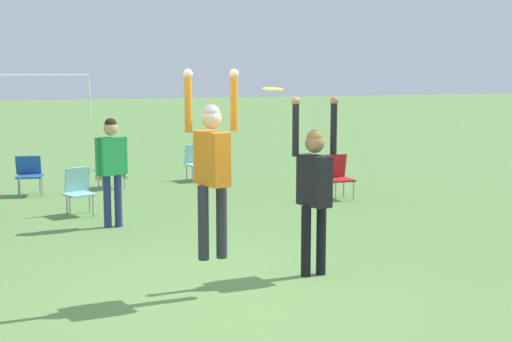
{
  "coord_description": "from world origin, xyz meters",
  "views": [
    {
      "loc": [
        -2.56,
        -7.21,
        2.45
      ],
      "look_at": [
        0.52,
        0.5,
        1.3
      ],
      "focal_mm": 50.0,
      "sensor_mm": 36.0,
      "label": 1
    }
  ],
  "objects_px": {
    "person_jumping": "(212,160)",
    "camping_chair_1": "(29,172)",
    "person_spectator_near": "(112,162)",
    "camping_chair_5": "(79,188)",
    "camping_chair_4": "(198,160)",
    "person_defending": "(314,182)",
    "frisbee": "(273,89)",
    "camping_chair_2": "(110,166)",
    "camping_chair_3": "(337,174)"
  },
  "relations": [
    {
      "from": "person_jumping",
      "to": "camping_chair_1",
      "type": "distance_m",
      "value": 7.78
    },
    {
      "from": "person_spectator_near",
      "to": "camping_chair_5",
      "type": "bearing_deg",
      "value": 91.12
    },
    {
      "from": "camping_chair_5",
      "to": "person_spectator_near",
      "type": "height_order",
      "value": "person_spectator_near"
    },
    {
      "from": "camping_chair_5",
      "to": "camping_chair_4",
      "type": "bearing_deg",
      "value": -154.78
    },
    {
      "from": "person_defending",
      "to": "camping_chair_5",
      "type": "relative_size",
      "value": 2.64
    },
    {
      "from": "frisbee",
      "to": "camping_chair_2",
      "type": "height_order",
      "value": "frisbee"
    },
    {
      "from": "camping_chair_1",
      "to": "camping_chair_2",
      "type": "distance_m",
      "value": 1.72
    },
    {
      "from": "frisbee",
      "to": "camping_chair_4",
      "type": "height_order",
      "value": "frisbee"
    },
    {
      "from": "person_defending",
      "to": "frisbee",
      "type": "xyz_separation_m",
      "value": [
        -0.61,
        -0.14,
        1.11
      ]
    },
    {
      "from": "person_jumping",
      "to": "camping_chair_4",
      "type": "height_order",
      "value": "person_jumping"
    },
    {
      "from": "camping_chair_3",
      "to": "camping_chair_4",
      "type": "xyz_separation_m",
      "value": [
        -1.83,
        3.31,
        -0.03
      ]
    },
    {
      "from": "person_jumping",
      "to": "camping_chair_2",
      "type": "relative_size",
      "value": 2.66
    },
    {
      "from": "camping_chair_4",
      "to": "camping_chair_5",
      "type": "distance_m",
      "value": 4.36
    },
    {
      "from": "camping_chair_1",
      "to": "camping_chair_4",
      "type": "xyz_separation_m",
      "value": [
        3.74,
        0.66,
        -0.0
      ]
    },
    {
      "from": "frisbee",
      "to": "camping_chair_5",
      "type": "height_order",
      "value": "frisbee"
    },
    {
      "from": "camping_chair_1",
      "to": "camping_chair_3",
      "type": "bearing_deg",
      "value": 166.48
    },
    {
      "from": "camping_chair_4",
      "to": "person_spectator_near",
      "type": "distance_m",
      "value": 5.12
    },
    {
      "from": "camping_chair_4",
      "to": "person_defending",
      "type": "bearing_deg",
      "value": 73.49
    },
    {
      "from": "camping_chair_5",
      "to": "person_spectator_near",
      "type": "bearing_deg",
      "value": 87.11
    },
    {
      "from": "person_defending",
      "to": "frisbee",
      "type": "relative_size",
      "value": 9.24
    },
    {
      "from": "camping_chair_4",
      "to": "person_spectator_near",
      "type": "xyz_separation_m",
      "value": [
        -2.73,
        -4.29,
        0.59
      ]
    },
    {
      "from": "person_defending",
      "to": "person_spectator_near",
      "type": "distance_m",
      "value": 4.05
    },
    {
      "from": "camping_chair_1",
      "to": "camping_chair_5",
      "type": "xyz_separation_m",
      "value": [
        0.64,
        -2.41,
        0.0
      ]
    },
    {
      "from": "person_spectator_near",
      "to": "person_defending",
      "type": "bearing_deg",
      "value": -79.91
    },
    {
      "from": "frisbee",
      "to": "camping_chair_3",
      "type": "relative_size",
      "value": 0.27
    },
    {
      "from": "person_jumping",
      "to": "person_defending",
      "type": "relative_size",
      "value": 0.95
    },
    {
      "from": "person_jumping",
      "to": "frisbee",
      "type": "bearing_deg",
      "value": -90.47
    },
    {
      "from": "frisbee",
      "to": "camping_chair_3",
      "type": "height_order",
      "value": "frisbee"
    },
    {
      "from": "person_jumping",
      "to": "person_defending",
      "type": "xyz_separation_m",
      "value": [
        1.39,
        0.31,
        -0.36
      ]
    },
    {
      "from": "camping_chair_3",
      "to": "frisbee",
      "type": "bearing_deg",
      "value": 56.74
    },
    {
      "from": "camping_chair_1",
      "to": "camping_chair_4",
      "type": "height_order",
      "value": "camping_chair_4"
    },
    {
      "from": "camping_chair_2",
      "to": "camping_chair_5",
      "type": "bearing_deg",
      "value": 47.71
    },
    {
      "from": "person_jumping",
      "to": "camping_chair_2",
      "type": "distance_m",
      "value": 8.01
    },
    {
      "from": "camping_chair_1",
      "to": "camping_chair_3",
      "type": "distance_m",
      "value": 6.17
    },
    {
      "from": "camping_chair_5",
      "to": "camping_chair_2",
      "type": "bearing_deg",
      "value": -130.32
    },
    {
      "from": "person_defending",
      "to": "frisbee",
      "type": "height_order",
      "value": "frisbee"
    },
    {
      "from": "camping_chair_1",
      "to": "camping_chair_2",
      "type": "relative_size",
      "value": 1.01
    },
    {
      "from": "camping_chair_3",
      "to": "person_spectator_near",
      "type": "xyz_separation_m",
      "value": [
        -4.56,
        -0.98,
        0.56
      ]
    },
    {
      "from": "camping_chair_3",
      "to": "person_spectator_near",
      "type": "bearing_deg",
      "value": 14.46
    },
    {
      "from": "person_jumping",
      "to": "frisbee",
      "type": "height_order",
      "value": "person_jumping"
    },
    {
      "from": "camping_chair_5",
      "to": "frisbee",
      "type": "bearing_deg",
      "value": 87.21
    },
    {
      "from": "person_jumping",
      "to": "camping_chair_3",
      "type": "height_order",
      "value": "person_jumping"
    },
    {
      "from": "camping_chair_4",
      "to": "person_spectator_near",
      "type": "bearing_deg",
      "value": 48.03
    },
    {
      "from": "person_jumping",
      "to": "camping_chair_5",
      "type": "distance_m",
      "value": 5.33
    },
    {
      "from": "camping_chair_4",
      "to": "camping_chair_5",
      "type": "height_order",
      "value": "camping_chair_5"
    },
    {
      "from": "camping_chair_2",
      "to": "camping_chair_5",
      "type": "relative_size",
      "value": 0.95
    },
    {
      "from": "person_jumping",
      "to": "camping_chair_3",
      "type": "distance_m",
      "value": 6.56
    },
    {
      "from": "camping_chair_4",
      "to": "person_spectator_near",
      "type": "height_order",
      "value": "person_spectator_near"
    },
    {
      "from": "frisbee",
      "to": "camping_chair_2",
      "type": "distance_m",
      "value": 7.99
    },
    {
      "from": "camping_chair_5",
      "to": "camping_chair_3",
      "type": "bearing_deg",
      "value": 157.64
    }
  ]
}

